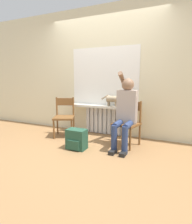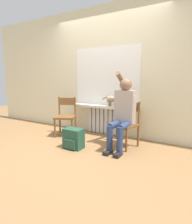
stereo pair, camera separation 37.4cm
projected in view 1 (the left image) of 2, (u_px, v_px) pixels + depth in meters
ground_plane at (77, 151)px, 3.15m from camera, size 12.00×12.00×0.00m
wall_with_window at (105, 72)px, 4.02m from camera, size 7.00×0.06×2.70m
radiator at (103, 120)px, 4.13m from camera, size 0.83×0.08×0.60m
windowsill at (102, 106)px, 4.01m from camera, size 1.57×0.24×0.05m
window_glass at (104, 77)px, 4.00m from camera, size 1.51×0.01×1.22m
chair_left at (64, 116)px, 3.95m from camera, size 0.55×0.55×0.81m
chair_right at (127, 122)px, 3.39m from camera, size 0.50×0.50×0.81m
person at (126, 110)px, 3.26m from camera, size 0.36×0.96×1.33m
cat at (113, 99)px, 3.83m from camera, size 0.43×0.13×0.24m
backpack at (76, 139)px, 3.23m from camera, size 0.34×0.24×0.35m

